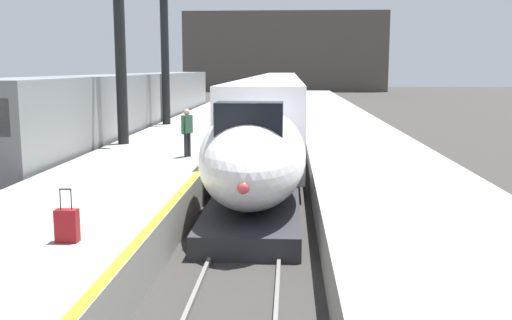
# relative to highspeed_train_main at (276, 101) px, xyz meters

# --- Properties ---
(platform_left) EXTENTS (4.80, 110.00, 1.05)m
(platform_left) POSITION_rel_highspeed_train_main_xyz_m (-4.05, -12.96, -1.43)
(platform_left) COLOR gray
(platform_left) RESTS_ON ground
(platform_right) EXTENTS (4.80, 110.00, 1.05)m
(platform_right) POSITION_rel_highspeed_train_main_xyz_m (4.05, -12.96, -1.43)
(platform_right) COLOR gray
(platform_right) RESTS_ON ground
(platform_left_safety_stripe) EXTENTS (0.20, 107.80, 0.01)m
(platform_left_safety_stripe) POSITION_rel_highspeed_train_main_xyz_m (-1.77, -12.96, -0.90)
(platform_left_safety_stripe) COLOR yellow
(platform_left_safety_stripe) RESTS_ON platform_left
(rail_main_left) EXTENTS (0.08, 110.00, 0.12)m
(rail_main_left) POSITION_rel_highspeed_train_main_xyz_m (-0.75, -10.21, -1.90)
(rail_main_left) COLOR slate
(rail_main_left) RESTS_ON ground
(rail_main_right) EXTENTS (0.08, 110.00, 0.12)m
(rail_main_right) POSITION_rel_highspeed_train_main_xyz_m (0.75, -10.21, -1.90)
(rail_main_right) COLOR slate
(rail_main_right) RESTS_ON ground
(rail_secondary_left) EXTENTS (0.08, 110.00, 0.12)m
(rail_secondary_left) POSITION_rel_highspeed_train_main_xyz_m (-8.85, -10.21, -1.90)
(rail_secondary_left) COLOR slate
(rail_secondary_left) RESTS_ON ground
(rail_secondary_right) EXTENTS (0.08, 110.00, 0.12)m
(rail_secondary_right) POSITION_rel_highspeed_train_main_xyz_m (-7.35, -10.21, -1.90)
(rail_secondary_right) COLOR slate
(rail_secondary_right) RESTS_ON ground
(highspeed_train_main) EXTENTS (2.92, 56.96, 3.60)m
(highspeed_train_main) POSITION_rel_highspeed_train_main_xyz_m (0.00, 0.00, 0.00)
(highspeed_train_main) COLOR silver
(highspeed_train_main) RESTS_ON ground
(regional_train_adjacent) EXTENTS (2.85, 36.60, 3.80)m
(regional_train_adjacent) POSITION_rel_highspeed_train_main_xyz_m (-8.10, -5.45, 0.17)
(regional_train_adjacent) COLOR gray
(regional_train_adjacent) RESTS_ON ground
(station_column_distant) EXTENTS (4.00, 0.68, 9.44)m
(station_column_distant) POSITION_rel_highspeed_train_main_xyz_m (-5.90, -7.61, 4.76)
(station_column_distant) COLOR black
(station_column_distant) RESTS_ON platform_left
(passenger_far_waiting) EXTENTS (0.38, 0.51, 1.69)m
(passenger_far_waiting) POSITION_rel_highspeed_train_main_xyz_m (-2.63, -19.50, 0.08)
(passenger_far_waiting) COLOR #23232D
(passenger_far_waiting) RESTS_ON platform_left
(rolling_suitcase) EXTENTS (0.40, 0.22, 0.98)m
(rolling_suitcase) POSITION_rel_highspeed_train_main_xyz_m (-3.02, -29.68, -0.60)
(rolling_suitcase) COLOR maroon
(rolling_suitcase) RESTS_ON platform_left
(terminus_back_wall) EXTENTS (36.00, 2.00, 14.00)m
(terminus_back_wall) POSITION_rel_highspeed_train_main_xyz_m (0.00, 64.29, 5.04)
(terminus_back_wall) COLOR #4C4742
(terminus_back_wall) RESTS_ON ground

